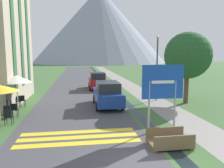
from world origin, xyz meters
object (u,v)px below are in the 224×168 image
(cafe_chair_near_right, at_px, (14,109))
(streetlamp, at_px, (157,62))
(person_standing_terrace, at_px, (9,98))
(tree_by_path, at_px, (188,56))
(cafe_chair_near_left, at_px, (8,111))
(footbridge, at_px, (169,141))
(road_sign, at_px, (163,88))
(cafe_chair_far_right, at_px, (22,100))
(cafe_chair_nearest, at_px, (8,116))
(parked_car_far, at_px, (98,81))
(cafe_umbrella_middle_white, at_px, (16,79))
(parked_car_near, at_px, (108,94))
(cafe_chair_far_left, at_px, (17,101))

(cafe_chair_near_right, height_order, streetlamp, streetlamp)
(person_standing_terrace, height_order, tree_by_path, tree_by_path)
(cafe_chair_near_left, bearing_deg, streetlamp, 24.50)
(tree_by_path, bearing_deg, footbridge, -121.37)
(footbridge, relative_size, cafe_chair_near_right, 2.00)
(footbridge, distance_m, tree_by_path, 9.46)
(road_sign, distance_m, footbridge, 2.56)
(road_sign, relative_size, cafe_chair_near_left, 3.87)
(cafe_chair_far_right, relative_size, cafe_chair_nearest, 1.00)
(cafe_chair_near_left, bearing_deg, cafe_chair_nearest, -68.23)
(cafe_chair_far_right, height_order, tree_by_path, tree_by_path)
(cafe_chair_near_left, distance_m, streetlamp, 11.44)
(parked_car_far, xyz_separation_m, cafe_umbrella_middle_white, (-6.10, -8.53, 1.26))
(parked_car_near, height_order, cafe_chair_far_left, parked_car_near)
(person_standing_terrace, bearing_deg, footbridge, -37.06)
(cafe_chair_near_left, distance_m, cafe_chair_far_right, 3.15)
(cafe_umbrella_middle_white, height_order, tree_by_path, tree_by_path)
(footbridge, bearing_deg, road_sign, 80.00)
(road_sign, bearing_deg, cafe_chair_far_right, 140.81)
(cafe_chair_near_left, bearing_deg, cafe_umbrella_middle_white, 92.74)
(road_sign, bearing_deg, parked_car_near, 108.14)
(cafe_chair_nearest, bearing_deg, road_sign, 6.61)
(footbridge, xyz_separation_m, cafe_chair_far_right, (-7.74, 8.14, 0.29))
(footbridge, height_order, tree_by_path, tree_by_path)
(cafe_chair_far_right, xyz_separation_m, person_standing_terrace, (-0.27, -2.09, 0.53))
(road_sign, xyz_separation_m, cafe_chair_far_left, (-8.27, 6.25, -1.69))
(parked_car_far, xyz_separation_m, tree_by_path, (6.21, -7.97, 2.77))
(person_standing_terrace, xyz_separation_m, tree_by_path, (12.60, 1.47, 2.63))
(road_sign, distance_m, cafe_chair_near_left, 8.90)
(road_sign, distance_m, tree_by_path, 7.47)
(parked_car_near, xyz_separation_m, cafe_chair_nearest, (-5.83, -3.42, -0.40))
(person_standing_terrace, bearing_deg, cafe_chair_nearest, -74.69)
(cafe_chair_near_left, relative_size, person_standing_terrace, 0.47)
(footbridge, bearing_deg, cafe_chair_near_left, 147.28)
(parked_car_near, xyz_separation_m, cafe_umbrella_middle_white, (-6.12, -0.38, 1.26))
(cafe_chair_far_left, height_order, cafe_umbrella_middle_white, cafe_umbrella_middle_white)
(cafe_chair_near_right, relative_size, cafe_umbrella_middle_white, 0.35)
(cafe_chair_near_left, bearing_deg, parked_car_far, 63.80)
(road_sign, relative_size, person_standing_terrace, 1.84)
(parked_car_near, height_order, cafe_chair_nearest, parked_car_near)
(streetlamp, bearing_deg, parked_car_near, -160.33)
(cafe_chair_near_left, height_order, cafe_chair_far_left, same)
(road_sign, xyz_separation_m, streetlamp, (2.39, 7.27, 0.93))
(person_standing_terrace, bearing_deg, cafe_chair_near_left, -77.10)
(cafe_chair_near_right, xyz_separation_m, cafe_chair_far_right, (-0.20, 2.68, 0.00))
(parked_car_far, relative_size, cafe_chair_nearest, 4.49)
(road_sign, height_order, footbridge, road_sign)
(road_sign, distance_m, streetlamp, 7.71)
(cafe_chair_near_right, distance_m, cafe_chair_nearest, 1.55)
(cafe_chair_far_left, bearing_deg, parked_car_near, -1.60)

